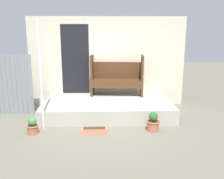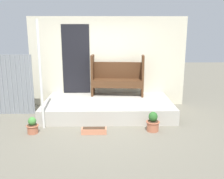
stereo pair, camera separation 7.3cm
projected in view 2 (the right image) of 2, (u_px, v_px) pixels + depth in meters
ground_plane at (102, 126)px, 5.88m from camera, size 24.00×24.00×0.00m
porch_slab at (108, 107)px, 6.71m from camera, size 3.37×1.80×0.37m
house_wall at (106, 62)px, 7.36m from camera, size 4.57×0.08×2.60m
support_post at (41, 76)px, 5.51m from camera, size 0.06×0.06×2.44m
bench at (118, 76)px, 7.13m from camera, size 1.51×0.52×1.16m
flower_pot_left at (32, 126)px, 5.46m from camera, size 0.27×0.27×0.37m
flower_pot_middle at (153, 123)px, 5.58m from camera, size 0.31×0.31×0.45m
planter_box_rect at (94, 131)px, 5.46m from camera, size 0.55×0.17×0.13m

